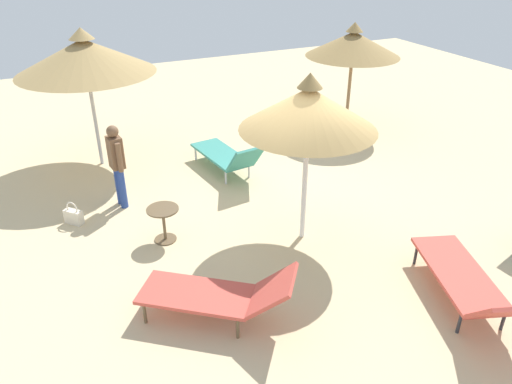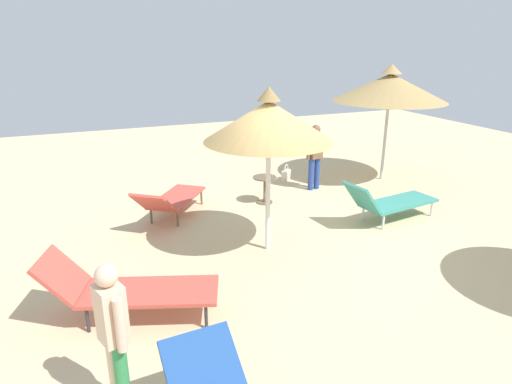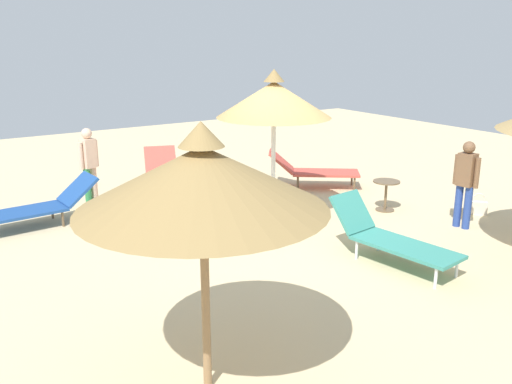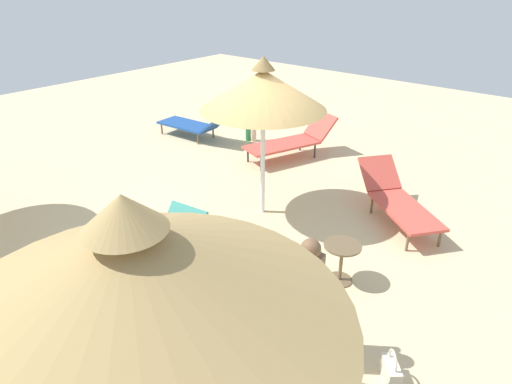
{
  "view_description": "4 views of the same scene",
  "coord_description": "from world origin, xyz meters",
  "px_view_note": "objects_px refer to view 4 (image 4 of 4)",
  "views": [
    {
      "loc": [
        -6.28,
        3.68,
        4.48
      ],
      "look_at": [
        -0.2,
        0.84,
        0.83
      ],
      "focal_mm": 34.17,
      "sensor_mm": 36.0,
      "label": 1
    },
    {
      "loc": [
        -3.25,
        -6.0,
        3.39
      ],
      "look_at": [
        -0.56,
        0.52,
        0.91
      ],
      "focal_mm": 30.67,
      "sensor_mm": 36.0,
      "label": 2
    },
    {
      "loc": [
        7.45,
        -5.49,
        3.27
      ],
      "look_at": [
        -0.46,
        -0.26,
        0.57
      ],
      "focal_mm": 38.55,
      "sensor_mm": 36.0,
      "label": 3
    },
    {
      "loc": [
        4.94,
        4.55,
        3.9
      ],
      "look_at": [
        -0.04,
        0.39,
        0.65
      ],
      "focal_mm": 31.28,
      "sensor_mm": 36.0,
      "label": 4
    }
  ],
  "objects_px": {
    "person_standing_far_left": "(251,107)",
    "person_standing_center": "(308,294)",
    "lounge_chair_edge": "(293,140)",
    "side_table_round": "(342,257)",
    "parasol_umbrella_near_left": "(263,90)",
    "handbag": "(391,371)",
    "parasol_umbrella_back": "(133,276)",
    "lounge_chair_far_right": "(397,198)",
    "lounge_chair_front": "(147,266)",
    "lounge_chair_near_right": "(196,124)"
  },
  "relations": [
    {
      "from": "lounge_chair_edge",
      "to": "side_table_round",
      "type": "bearing_deg",
      "value": 44.16
    },
    {
      "from": "parasol_umbrella_near_left",
      "to": "lounge_chair_far_right",
      "type": "bearing_deg",
      "value": 122.61
    },
    {
      "from": "lounge_chair_edge",
      "to": "side_table_round",
      "type": "relative_size",
      "value": 3.85
    },
    {
      "from": "lounge_chair_far_right",
      "to": "handbag",
      "type": "height_order",
      "value": "lounge_chair_far_right"
    },
    {
      "from": "person_standing_far_left",
      "to": "side_table_round",
      "type": "distance_m",
      "value": 5.84
    },
    {
      "from": "lounge_chair_edge",
      "to": "handbag",
      "type": "xyz_separation_m",
      "value": [
        4.42,
        4.45,
        -0.29
      ]
    },
    {
      "from": "person_standing_far_left",
      "to": "side_table_round",
      "type": "height_order",
      "value": "person_standing_far_left"
    },
    {
      "from": "lounge_chair_front",
      "to": "person_standing_center",
      "type": "distance_m",
      "value": 2.32
    },
    {
      "from": "parasol_umbrella_back",
      "to": "lounge_chair_edge",
      "type": "height_order",
      "value": "parasol_umbrella_back"
    },
    {
      "from": "parasol_umbrella_near_left",
      "to": "lounge_chair_edge",
      "type": "height_order",
      "value": "parasol_umbrella_near_left"
    },
    {
      "from": "lounge_chair_front",
      "to": "person_standing_far_left",
      "type": "height_order",
      "value": "person_standing_far_left"
    },
    {
      "from": "lounge_chair_edge",
      "to": "person_standing_center",
      "type": "bearing_deg",
      "value": 37.12
    },
    {
      "from": "lounge_chair_near_right",
      "to": "handbag",
      "type": "distance_m",
      "value": 8.1
    },
    {
      "from": "lounge_chair_front",
      "to": "side_table_round",
      "type": "height_order",
      "value": "lounge_chair_front"
    },
    {
      "from": "lounge_chair_near_right",
      "to": "handbag",
      "type": "bearing_deg",
      "value": 61.12
    },
    {
      "from": "parasol_umbrella_near_left",
      "to": "lounge_chair_near_right",
      "type": "distance_m",
      "value": 4.57
    },
    {
      "from": "lounge_chair_front",
      "to": "handbag",
      "type": "bearing_deg",
      "value": 102.25
    },
    {
      "from": "handbag",
      "to": "side_table_round",
      "type": "relative_size",
      "value": 0.71
    },
    {
      "from": "person_standing_center",
      "to": "handbag",
      "type": "height_order",
      "value": "person_standing_center"
    },
    {
      "from": "lounge_chair_edge",
      "to": "person_standing_far_left",
      "type": "relative_size",
      "value": 1.46
    },
    {
      "from": "lounge_chair_far_right",
      "to": "person_standing_far_left",
      "type": "xyz_separation_m",
      "value": [
        -1.44,
        -4.49,
        0.45
      ]
    },
    {
      "from": "person_standing_center",
      "to": "handbag",
      "type": "distance_m",
      "value": 1.18
    },
    {
      "from": "parasol_umbrella_back",
      "to": "person_standing_far_left",
      "type": "distance_m",
      "value": 8.74
    },
    {
      "from": "lounge_chair_near_right",
      "to": "person_standing_center",
      "type": "bearing_deg",
      "value": 55.9
    },
    {
      "from": "lounge_chair_front",
      "to": "side_table_round",
      "type": "bearing_deg",
      "value": 134.76
    },
    {
      "from": "parasol_umbrella_near_left",
      "to": "person_standing_center",
      "type": "distance_m",
      "value": 3.61
    },
    {
      "from": "person_standing_far_left",
      "to": "handbag",
      "type": "bearing_deg",
      "value": 51.67
    },
    {
      "from": "person_standing_far_left",
      "to": "side_table_round",
      "type": "xyz_separation_m",
      "value": [
        3.52,
        4.63,
        -0.47
      ]
    },
    {
      "from": "lounge_chair_edge",
      "to": "lounge_chair_far_right",
      "type": "height_order",
      "value": "lounge_chair_edge"
    },
    {
      "from": "lounge_chair_edge",
      "to": "person_standing_far_left",
      "type": "distance_m",
      "value": 1.54
    },
    {
      "from": "lounge_chair_edge",
      "to": "person_standing_center",
      "type": "xyz_separation_m",
      "value": [
        4.71,
        3.57,
        0.44
      ]
    },
    {
      "from": "handbag",
      "to": "side_table_round",
      "type": "distance_m",
      "value": 1.74
    },
    {
      "from": "parasol_umbrella_near_left",
      "to": "handbag",
      "type": "bearing_deg",
      "value": 59.24
    },
    {
      "from": "lounge_chair_far_right",
      "to": "person_standing_center",
      "type": "distance_m",
      "value": 3.59
    },
    {
      "from": "parasol_umbrella_back",
      "to": "parasol_umbrella_near_left",
      "type": "height_order",
      "value": "parasol_umbrella_back"
    },
    {
      "from": "lounge_chair_edge",
      "to": "person_standing_far_left",
      "type": "height_order",
      "value": "person_standing_far_left"
    },
    {
      "from": "lounge_chair_edge",
      "to": "lounge_chair_far_right",
      "type": "distance_m",
      "value": 3.26
    },
    {
      "from": "side_table_round",
      "to": "lounge_chair_near_right",
      "type": "bearing_deg",
      "value": -115.37
    },
    {
      "from": "parasol_umbrella_back",
      "to": "lounge_chair_far_right",
      "type": "relative_size",
      "value": 1.43
    },
    {
      "from": "parasol_umbrella_near_left",
      "to": "lounge_chair_front",
      "type": "xyz_separation_m",
      "value": [
        2.68,
        0.22,
        -1.79
      ]
    },
    {
      "from": "lounge_chair_near_right",
      "to": "lounge_chair_front",
      "type": "xyz_separation_m",
      "value": [
        4.59,
        3.96,
        0.03
      ]
    },
    {
      "from": "person_standing_center",
      "to": "lounge_chair_edge",
      "type": "bearing_deg",
      "value": -142.88
    },
    {
      "from": "side_table_round",
      "to": "handbag",
      "type": "bearing_deg",
      "value": 47.94
    },
    {
      "from": "lounge_chair_edge",
      "to": "lounge_chair_far_right",
      "type": "relative_size",
      "value": 1.14
    },
    {
      "from": "lounge_chair_edge",
      "to": "person_standing_center",
      "type": "distance_m",
      "value": 5.93
    },
    {
      "from": "person_standing_far_left",
      "to": "person_standing_center",
      "type": "bearing_deg",
      "value": 45.35
    },
    {
      "from": "parasol_umbrella_back",
      "to": "lounge_chair_front",
      "type": "bearing_deg",
      "value": -125.24
    },
    {
      "from": "person_standing_far_left",
      "to": "lounge_chair_far_right",
      "type": "bearing_deg",
      "value": 72.21
    },
    {
      "from": "parasol_umbrella_back",
      "to": "side_table_round",
      "type": "height_order",
      "value": "parasol_umbrella_back"
    },
    {
      "from": "parasol_umbrella_near_left",
      "to": "lounge_chair_edge",
      "type": "relative_size",
      "value": 1.2
    }
  ]
}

